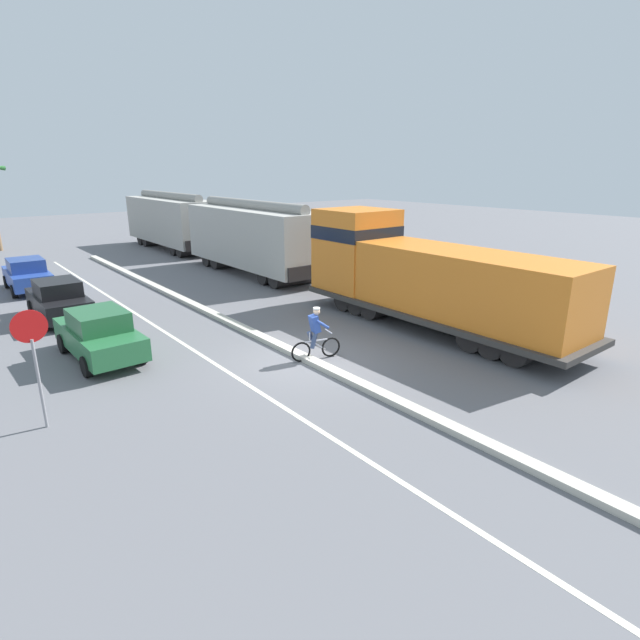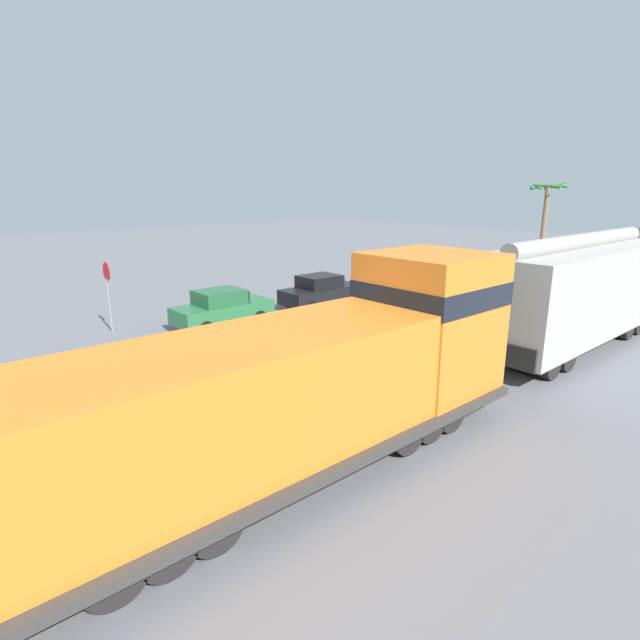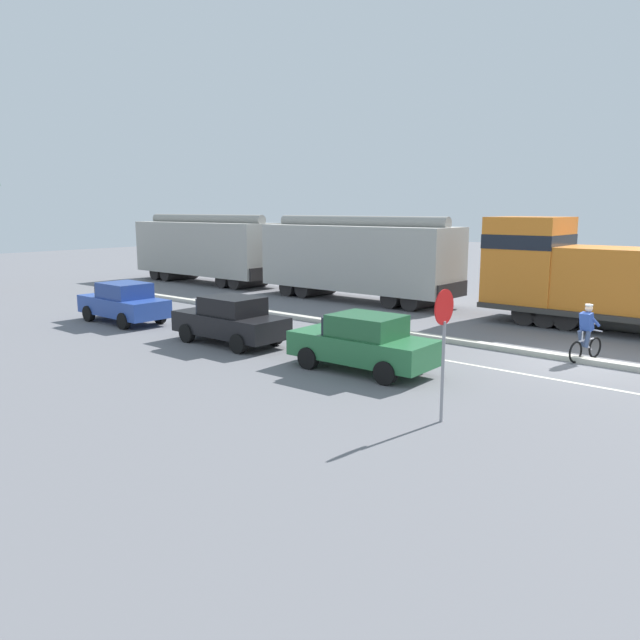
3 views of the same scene
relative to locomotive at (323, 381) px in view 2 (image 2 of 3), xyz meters
The scene contains 11 objects.
ground_plane 6.09m from the locomotive, behind, with size 120.00×120.00×0.00m, color slate.
median_curb 8.20m from the locomotive, 136.31° to the left, with size 0.36×36.00×0.16m, color beige.
lane_stripe 10.06m from the locomotive, 145.95° to the left, with size 0.14×36.00×0.01m, color silver.
locomotive is the anchor object (origin of this frame).
hopper_car_lead 12.16m from the locomotive, 90.00° to the left, with size 2.90×10.60×4.18m.
parked_car_green 11.51m from the locomotive, 160.49° to the left, with size 1.92×4.24×1.62m.
parked_car_black 14.35m from the locomotive, 139.11° to the left, with size 1.84×4.20×1.62m.
parked_car_blue 19.12m from the locomotive, 124.86° to the left, with size 1.89×4.23×1.62m.
cyclist 5.60m from the locomotive, behind, with size 1.68×0.57×1.71m.
stop_sign 13.16m from the locomotive, behind, with size 0.76×0.08×2.88m.
palm_tree_near 32.82m from the locomotive, 108.32° to the left, with size 2.59×2.78×6.26m.
Camera 2 is at (13.17, -6.00, 5.72)m, focal length 28.00 mm.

